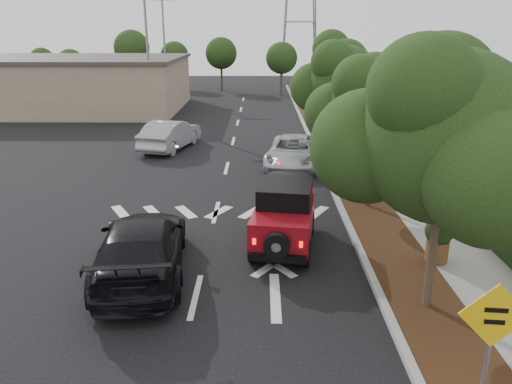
{
  "coord_description": "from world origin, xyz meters",
  "views": [
    {
      "loc": [
        1.62,
        -11.04,
        6.42
      ],
      "look_at": [
        1.49,
        3.0,
        1.77
      ],
      "focal_mm": 35.0,
      "sensor_mm": 36.0,
      "label": 1
    }
  ],
  "objects_px": {
    "red_jeep": "(285,214)",
    "silver_suv_ahead": "(293,152)",
    "black_suv_oncoming": "(141,247)",
    "speed_hump_sign": "(492,332)"
  },
  "relations": [
    {
      "from": "red_jeep",
      "to": "speed_hump_sign",
      "type": "bearing_deg",
      "value": -58.72
    },
    {
      "from": "silver_suv_ahead",
      "to": "speed_hump_sign",
      "type": "height_order",
      "value": "speed_hump_sign"
    },
    {
      "from": "silver_suv_ahead",
      "to": "speed_hump_sign",
      "type": "xyz_separation_m",
      "value": [
        2.2,
        -16.42,
        1.0
      ]
    },
    {
      "from": "black_suv_oncoming",
      "to": "speed_hump_sign",
      "type": "xyz_separation_m",
      "value": [
        6.98,
        -5.23,
        0.9
      ]
    },
    {
      "from": "silver_suv_ahead",
      "to": "black_suv_oncoming",
      "type": "bearing_deg",
      "value": -103.76
    },
    {
      "from": "red_jeep",
      "to": "silver_suv_ahead",
      "type": "bearing_deg",
      "value": 93.35
    },
    {
      "from": "speed_hump_sign",
      "to": "black_suv_oncoming",
      "type": "bearing_deg",
      "value": 148.79
    },
    {
      "from": "black_suv_oncoming",
      "to": "silver_suv_ahead",
      "type": "bearing_deg",
      "value": -120.07
    },
    {
      "from": "black_suv_oncoming",
      "to": "speed_hump_sign",
      "type": "relative_size",
      "value": 2.25
    },
    {
      "from": "red_jeep",
      "to": "black_suv_oncoming",
      "type": "bearing_deg",
      "value": -144.73
    }
  ]
}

